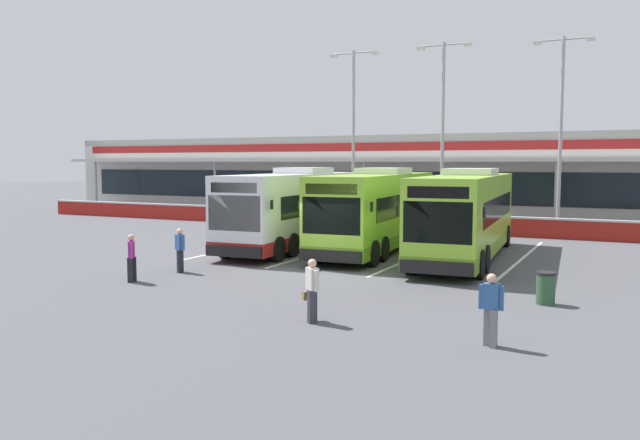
{
  "coord_description": "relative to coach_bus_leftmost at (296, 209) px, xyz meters",
  "views": [
    {
      "loc": [
        10.44,
        -21.1,
        4.04
      ],
      "look_at": [
        -1.49,
        3.0,
        1.6
      ],
      "focal_mm": 35.79,
      "sensor_mm": 36.0,
      "label": 1
    }
  ],
  "objects": [
    {
      "name": "ground_plane",
      "position": [
        4.08,
        -5.68,
        -1.79
      ],
      "size": [
        200.0,
        200.0,
        0.0
      ],
      "primitive_type": "plane",
      "color": "#4C4C51"
    },
    {
      "name": "terminal_building",
      "position": [
        4.08,
        21.22,
        1.23
      ],
      "size": [
        70.0,
        13.0,
        6.0
      ],
      "color": "silver",
      "rests_on": "ground"
    },
    {
      "name": "red_barrier_wall",
      "position": [
        4.08,
        8.82,
        -1.23
      ],
      "size": [
        60.0,
        0.4,
        1.1
      ],
      "color": "maroon",
      "rests_on": "ground"
    },
    {
      "name": "coach_bus_leftmost",
      "position": [
        0.0,
        0.0,
        0.0
      ],
      "size": [
        3.69,
        12.31,
        3.78
      ],
      "color": "silver",
      "rests_on": "ground"
    },
    {
      "name": "coach_bus_left_centre",
      "position": [
        3.94,
        0.57,
        0.0
      ],
      "size": [
        3.69,
        12.31,
        3.78
      ],
      "color": "#8CC633",
      "rests_on": "ground"
    },
    {
      "name": "coach_bus_centre",
      "position": [
        8.23,
        -0.27,
        0.0
      ],
      "size": [
        3.69,
        12.31,
        3.78
      ],
      "color": "#8CC633",
      "rests_on": "ground"
    },
    {
      "name": "bay_stripe_far_west",
      "position": [
        -2.22,
        0.32,
        -1.78
      ],
      "size": [
        0.14,
        13.0,
        0.01
      ],
      "primitive_type": "cube",
      "color": "silver",
      "rests_on": "ground"
    },
    {
      "name": "bay_stripe_west",
      "position": [
        1.98,
        0.32,
        -1.78
      ],
      "size": [
        0.14,
        13.0,
        0.01
      ],
      "primitive_type": "cube",
      "color": "silver",
      "rests_on": "ground"
    },
    {
      "name": "bay_stripe_mid_west",
      "position": [
        6.18,
        0.32,
        -1.78
      ],
      "size": [
        0.14,
        13.0,
        0.01
      ],
      "primitive_type": "cube",
      "color": "silver",
      "rests_on": "ground"
    },
    {
      "name": "bay_stripe_centre",
      "position": [
        10.38,
        0.32,
        -1.78
      ],
      "size": [
        0.14,
        13.0,
        0.01
      ],
      "primitive_type": "cube",
      "color": "silver",
      "rests_on": "ground"
    },
    {
      "name": "pedestrian_with_handbag",
      "position": [
        7.3,
        -12.66,
        -0.93
      ],
      "size": [
        0.6,
        0.54,
        1.62
      ],
      "color": "#33333D",
      "rests_on": "ground"
    },
    {
      "name": "pedestrian_in_dark_coat",
      "position": [
        11.8,
        -12.82,
        -0.91
      ],
      "size": [
        0.53,
        0.3,
        1.62
      ],
      "color": "slate",
      "rests_on": "ground"
    },
    {
      "name": "pedestrian_child",
      "position": [
        -0.39,
        -8.28,
        -0.91
      ],
      "size": [
        0.53,
        0.39,
        1.62
      ],
      "color": "black",
      "rests_on": "ground"
    },
    {
      "name": "pedestrian_near_bin",
      "position": [
        -0.64,
        -10.52,
        -0.91
      ],
      "size": [
        0.43,
        0.46,
        1.62
      ],
      "color": "black",
      "rests_on": "ground"
    },
    {
      "name": "lamp_post_west",
      "position": [
        -1.6,
        10.55,
        4.5
      ],
      "size": [
        3.24,
        0.28,
        11.0
      ],
      "color": "#9E9EA3",
      "rests_on": "ground"
    },
    {
      "name": "lamp_post_centre",
      "position": [
        4.21,
        10.35,
        4.5
      ],
      "size": [
        3.24,
        0.28,
        11.0
      ],
      "color": "#9E9EA3",
      "rests_on": "ground"
    },
    {
      "name": "lamp_post_east",
      "position": [
        10.63,
        11.67,
        4.5
      ],
      "size": [
        3.24,
        0.28,
        11.0
      ],
      "color": "#9E9EA3",
      "rests_on": "ground"
    },
    {
      "name": "litter_bin",
      "position": [
        12.35,
        -7.9,
        -1.32
      ],
      "size": [
        0.54,
        0.54,
        0.93
      ],
      "color": "#2D5133",
      "rests_on": "ground"
    }
  ]
}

